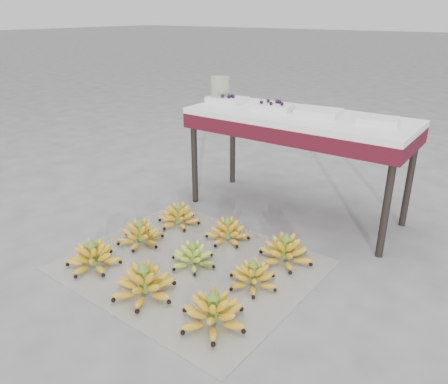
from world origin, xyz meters
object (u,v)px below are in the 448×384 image
Objects in this scene: bunch_back_center at (228,232)px; glass_jar at (220,89)px; bunch_back_left at (179,216)px; tray_right at (319,112)px; bunch_mid_right at (253,276)px; bunch_mid_left at (140,234)px; bunch_back_right at (286,252)px; tray_far_left at (227,100)px; tray_left at (273,107)px; tray_far_right at (378,120)px; bunch_front_left at (93,257)px; bunch_front_center at (144,284)px; bunch_front_right at (213,313)px; vendor_table at (298,126)px; bunch_mid_center at (193,256)px; newspaper_mat at (190,265)px.

glass_jar is at bearing 107.49° from bunch_back_center.
tray_right reaches higher than bunch_back_left.
bunch_mid_right is 0.79m from bunch_back_left.
bunch_mid_left is 0.84m from bunch_back_right.
tray_far_left is 0.38m from tray_left.
bunch_back_left is 0.76m from bunch_back_right.
bunch_mid_left is 1.51m from tray_far_right.
bunch_front_center is at bearing -15.42° from bunch_front_left.
bunch_back_center is 0.98m from tray_far_left.
bunch_front_center is 1.01× the size of bunch_mid_left.
bunch_back_center is (0.37, 0.01, -0.00)m from bunch_back_left.
bunch_back_center is at bearing 99.38° from bunch_front_center.
tray_far_left is at bearing 145.74° from bunch_front_right.
bunch_front_left is 1.45m from vendor_table.
bunch_mid_right is at bearing -98.02° from bunch_back_right.
tray_left is (0.38, -0.03, -0.00)m from tray_far_left.
tray_left is 1.55× the size of glass_jar.
bunch_mid_right is 1.25× the size of tray_far_right.
vendor_table is 0.16m from tray_right.
bunch_front_left is 0.95× the size of bunch_mid_left.
glass_jar is (-0.12, 0.62, 0.70)m from bunch_back_left.
bunch_front_left is at bearing -157.46° from bunch_front_right.
bunch_mid_left reaches higher than bunch_mid_center.
bunch_mid_left is 1.13× the size of bunch_mid_right.
bunch_mid_left reaches higher than newspaper_mat.
bunch_back_center is at bearing 63.39° from bunch_mid_left.
newspaper_mat is 0.39m from bunch_mid_left.
tray_left reaches higher than bunch_front_center.
newspaper_mat is 0.89× the size of vendor_table.
glass_jar reaches higher than bunch_back_right.
tray_left reaches higher than bunch_back_center.
tray_left is at bearing -3.95° from tray_far_left.
tray_right reaches higher than newspaper_mat.
tray_left is at bearing -178.80° from vendor_table.
tray_right is at bearing -0.56° from glass_jar.
bunch_back_left is at bearing 174.31° from bunch_mid_right.
bunch_back_left reaches higher than bunch_mid_right.
bunch_mid_center is at bearing -104.61° from tray_right.
bunch_back_left is 1.20× the size of tray_far_right.
tray_far_left is at bearing 105.18° from bunch_mid_center.
tray_far_left reaches higher than tray_right.
bunch_front_center is at bearing -18.59° from bunch_mid_left.
tray_right is (-0.13, 1.25, 0.63)m from bunch_front_right.
bunch_front_right is 1.68m from glass_jar.
tray_far_right is (0.66, 0.03, -0.00)m from tray_left.
bunch_front_right reaches higher than bunch_front_left.
tray_right is at bearing 8.80° from vendor_table.
bunch_mid_right is 1.07m from vendor_table.
bunch_front_center is at bearing -124.61° from bunch_back_right.
bunch_front_center reaches higher than bunch_mid_center.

